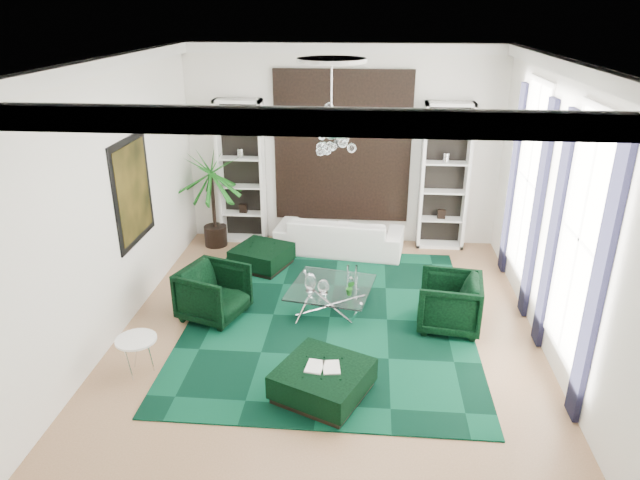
# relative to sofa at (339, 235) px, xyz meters

# --- Properties ---
(floor) EXTENTS (6.00, 7.00, 0.02)m
(floor) POSITION_rel_sofa_xyz_m (0.00, -2.85, -0.36)
(floor) COLOR #A67C57
(floor) RESTS_ON ground
(ceiling) EXTENTS (6.00, 7.00, 0.02)m
(ceiling) POSITION_rel_sofa_xyz_m (0.00, -2.85, 3.46)
(ceiling) COLOR white
(ceiling) RESTS_ON ground
(wall_back) EXTENTS (6.00, 0.02, 3.80)m
(wall_back) POSITION_rel_sofa_xyz_m (0.00, 0.66, 1.55)
(wall_back) COLOR white
(wall_back) RESTS_ON ground
(wall_front) EXTENTS (6.00, 0.02, 3.80)m
(wall_front) POSITION_rel_sofa_xyz_m (0.00, -6.36, 1.55)
(wall_front) COLOR white
(wall_front) RESTS_ON ground
(wall_left) EXTENTS (0.02, 7.00, 3.80)m
(wall_left) POSITION_rel_sofa_xyz_m (-3.01, -2.85, 1.55)
(wall_left) COLOR white
(wall_left) RESTS_ON ground
(wall_right) EXTENTS (0.02, 7.00, 3.80)m
(wall_right) POSITION_rel_sofa_xyz_m (3.01, -2.85, 1.55)
(wall_right) COLOR white
(wall_right) RESTS_ON ground
(crown_molding) EXTENTS (6.00, 7.00, 0.18)m
(crown_molding) POSITION_rel_sofa_xyz_m (0.00, -2.85, 3.35)
(crown_molding) COLOR white
(crown_molding) RESTS_ON ceiling
(ceiling_medallion) EXTENTS (0.90, 0.90, 0.05)m
(ceiling_medallion) POSITION_rel_sofa_xyz_m (0.00, -2.55, 3.42)
(ceiling_medallion) COLOR white
(ceiling_medallion) RESTS_ON ceiling
(tapestry) EXTENTS (2.50, 0.06, 2.80)m
(tapestry) POSITION_rel_sofa_xyz_m (0.00, 0.61, 1.55)
(tapestry) COLOR black
(tapestry) RESTS_ON wall_back
(shelving_left) EXTENTS (0.90, 0.38, 2.80)m
(shelving_left) POSITION_rel_sofa_xyz_m (-1.95, 0.46, 1.05)
(shelving_left) COLOR white
(shelving_left) RESTS_ON floor
(shelving_right) EXTENTS (0.90, 0.38, 2.80)m
(shelving_right) POSITION_rel_sofa_xyz_m (1.95, 0.46, 1.05)
(shelving_right) COLOR white
(shelving_right) RESTS_ON floor
(painting) EXTENTS (0.04, 1.30, 1.60)m
(painting) POSITION_rel_sofa_xyz_m (-2.97, -2.25, 1.50)
(painting) COLOR black
(painting) RESTS_ON wall_left
(window_near) EXTENTS (0.03, 1.10, 2.90)m
(window_near) POSITION_rel_sofa_xyz_m (2.99, -3.75, 1.55)
(window_near) COLOR white
(window_near) RESTS_ON wall_right
(curtain_near_a) EXTENTS (0.07, 0.30, 3.25)m
(curtain_near_a) POSITION_rel_sofa_xyz_m (2.96, -4.53, 1.30)
(curtain_near_a) COLOR black
(curtain_near_a) RESTS_ON floor
(curtain_near_b) EXTENTS (0.07, 0.30, 3.25)m
(curtain_near_b) POSITION_rel_sofa_xyz_m (2.96, -2.97, 1.30)
(curtain_near_b) COLOR black
(curtain_near_b) RESTS_ON floor
(window_far) EXTENTS (0.03, 1.10, 2.90)m
(window_far) POSITION_rel_sofa_xyz_m (2.99, -1.35, 1.55)
(window_far) COLOR white
(window_far) RESTS_ON wall_right
(curtain_far_a) EXTENTS (0.07, 0.30, 3.25)m
(curtain_far_a) POSITION_rel_sofa_xyz_m (2.96, -2.13, 1.30)
(curtain_far_a) COLOR black
(curtain_far_a) RESTS_ON floor
(curtain_far_b) EXTENTS (0.07, 0.30, 3.25)m
(curtain_far_b) POSITION_rel_sofa_xyz_m (2.96, -0.57, 1.30)
(curtain_far_b) COLOR black
(curtain_far_b) RESTS_ON floor
(rug) EXTENTS (4.20, 5.00, 0.02)m
(rug) POSITION_rel_sofa_xyz_m (0.00, -2.55, -0.34)
(rug) COLOR black
(rug) RESTS_ON floor
(sofa) EXTENTS (2.49, 1.23, 0.70)m
(sofa) POSITION_rel_sofa_xyz_m (0.00, 0.00, 0.00)
(sofa) COLOR white
(sofa) RESTS_ON floor
(armchair_left) EXTENTS (1.13, 1.12, 0.81)m
(armchair_left) POSITION_rel_sofa_xyz_m (-1.75, -2.65, 0.06)
(armchair_left) COLOR black
(armchair_left) RESTS_ON floor
(armchair_right) EXTENTS (1.00, 0.98, 0.81)m
(armchair_right) POSITION_rel_sofa_xyz_m (1.75, -2.65, 0.06)
(armchair_right) COLOR black
(armchair_right) RESTS_ON floor
(coffee_table) EXTENTS (1.40, 1.40, 0.41)m
(coffee_table) POSITION_rel_sofa_xyz_m (0.00, -2.30, -0.14)
(coffee_table) COLOR white
(coffee_table) RESTS_ON floor
(ottoman_side) EXTENTS (1.16, 1.16, 0.40)m
(ottoman_side) POSITION_rel_sofa_xyz_m (-1.35, -0.85, -0.15)
(ottoman_side) COLOR black
(ottoman_side) RESTS_ON floor
(ottoman_front) EXTENTS (1.32, 1.32, 0.40)m
(ottoman_front) POSITION_rel_sofa_xyz_m (0.05, -4.40, -0.15)
(ottoman_front) COLOR black
(ottoman_front) RESTS_ON floor
(book) EXTENTS (0.42, 0.28, 0.03)m
(book) POSITION_rel_sofa_xyz_m (0.05, -4.40, 0.07)
(book) COLOR white
(book) RESTS_ON ottoman_front
(side_table) EXTENTS (0.52, 0.52, 0.50)m
(side_table) POSITION_rel_sofa_xyz_m (-2.35, -4.15, -0.10)
(side_table) COLOR white
(side_table) RESTS_ON floor
(palm) EXTENTS (1.73, 1.73, 2.40)m
(palm) POSITION_rel_sofa_xyz_m (-2.45, 0.10, 0.85)
(palm) COLOR #175E18
(palm) RESTS_ON floor
(chandelier) EXTENTS (1.03, 1.03, 0.72)m
(chandelier) POSITION_rel_sofa_xyz_m (0.00, -2.55, 2.50)
(chandelier) COLOR white
(chandelier) RESTS_ON ceiling
(table_plant) EXTENTS (0.15, 0.13, 0.24)m
(table_plant) POSITION_rel_sofa_xyz_m (0.30, -2.55, 0.18)
(table_plant) COLOR #175E18
(table_plant) RESTS_ON coffee_table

